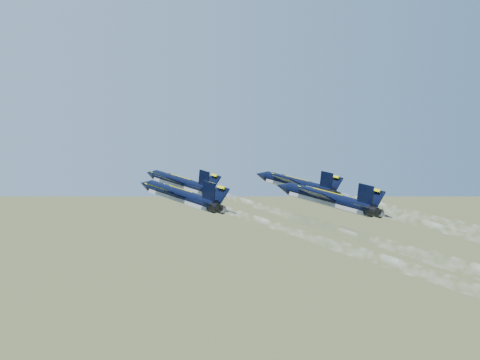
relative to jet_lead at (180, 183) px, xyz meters
name	(u,v)px	position (x,y,z in m)	size (l,w,h in m)	color
jet_lead	(180,183)	(0.00, 0.00, 0.00)	(10.41, 14.84, 4.53)	black
jet_left	(180,196)	(-5.13, -15.31, 0.00)	(10.41, 14.84, 4.53)	black
jet_right	(297,185)	(13.25, -8.23, 0.00)	(10.41, 14.84, 4.53)	black
jet_slot	(327,199)	(8.46, -24.49, 0.00)	(10.41, 14.84, 4.53)	black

